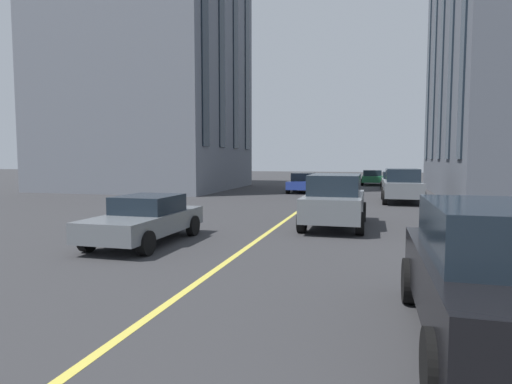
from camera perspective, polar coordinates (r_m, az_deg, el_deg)
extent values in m
cube|color=#D8C64C|center=(18.74, 5.01, -3.02)|extent=(80.00, 0.16, 0.01)
cube|color=slate|center=(25.13, 18.89, 0.45)|extent=(4.70, 1.95, 0.80)
cube|color=#19232D|center=(25.09, 18.94, 2.16)|extent=(2.59, 1.72, 0.70)
cylinder|color=black|center=(26.66, 16.66, -0.13)|extent=(0.76, 0.27, 0.76)
cylinder|color=black|center=(26.78, 20.66, -0.22)|extent=(0.76, 0.27, 0.76)
cylinder|color=black|center=(23.57, 16.83, -0.72)|extent=(0.76, 0.27, 0.76)
cylinder|color=black|center=(23.70, 21.36, -0.82)|extent=(0.76, 0.27, 0.76)
cube|color=slate|center=(35.44, 17.85, 1.27)|extent=(3.90, 1.75, 0.55)
cube|color=#19232D|center=(35.22, 17.88, 2.14)|extent=(1.64, 1.54, 0.55)
cylinder|color=black|center=(36.71, 16.44, 0.97)|extent=(0.60, 0.21, 0.60)
cylinder|color=black|center=(36.78, 19.05, 0.92)|extent=(0.60, 0.21, 0.60)
cylinder|color=black|center=(34.14, 16.52, 0.72)|extent=(0.60, 0.21, 0.60)
cylinder|color=black|center=(34.22, 19.33, 0.66)|extent=(0.60, 0.21, 0.60)
cube|color=navy|center=(30.84, 6.27, 1.00)|extent=(3.90, 1.75, 0.55)
cube|color=#19232D|center=(31.00, 6.33, 2.04)|extent=(1.64, 1.54, 0.55)
cylinder|color=black|center=(29.47, 7.48, 0.29)|extent=(0.60, 0.21, 0.60)
cylinder|color=black|center=(29.74, 4.27, 0.35)|extent=(0.60, 0.21, 0.60)
cylinder|color=black|center=(32.01, 8.11, 0.62)|extent=(0.60, 0.21, 0.60)
cylinder|color=black|center=(32.26, 5.15, 0.68)|extent=(0.60, 0.21, 0.60)
cube|color=#1E6038|center=(40.85, 15.25, 1.76)|extent=(4.40, 1.80, 0.55)
cube|color=#19232D|center=(40.61, 15.26, 2.48)|extent=(1.85, 1.58, 0.50)
cylinder|color=black|center=(42.33, 14.07, 1.50)|extent=(0.64, 0.22, 0.64)
cylinder|color=black|center=(42.33, 16.41, 1.45)|extent=(0.64, 0.22, 0.64)
cylinder|color=black|center=(39.43, 13.98, 1.29)|extent=(0.64, 0.22, 0.64)
cylinder|color=black|center=(39.43, 16.49, 1.23)|extent=(0.64, 0.22, 0.64)
cube|color=black|center=(6.44, 29.67, -11.20)|extent=(4.70, 1.95, 0.80)
cube|color=#19232D|center=(6.29, 29.93, -4.59)|extent=(2.59, 1.72, 0.70)
cylinder|color=black|center=(7.87, 19.93, -11.08)|extent=(0.76, 0.27, 0.76)
cylinder|color=black|center=(4.96, 23.00, -20.63)|extent=(0.76, 0.27, 0.76)
cube|color=slate|center=(15.60, 10.46, -1.73)|extent=(4.70, 1.95, 0.80)
cube|color=#19232D|center=(15.54, 10.50, 1.02)|extent=(2.59, 1.72, 0.70)
cylinder|color=black|center=(17.28, 7.78, -2.43)|extent=(0.76, 0.27, 0.76)
cylinder|color=black|center=(17.14, 14.00, -2.58)|extent=(0.76, 0.27, 0.76)
cylinder|color=black|center=(14.23, 6.14, -3.90)|extent=(0.76, 0.27, 0.76)
cylinder|color=black|center=(14.06, 13.71, -4.10)|extent=(0.76, 0.27, 0.76)
cube|color=slate|center=(12.83, -14.60, -3.98)|extent=(4.40, 1.80, 0.55)
cube|color=#19232D|center=(12.95, -14.16, -1.55)|extent=(1.85, 1.58, 0.50)
cylinder|color=black|center=(11.21, -14.43, -6.62)|extent=(0.64, 0.22, 0.64)
cylinder|color=black|center=(12.15, -21.57, -5.94)|extent=(0.64, 0.22, 0.64)
cylinder|color=black|center=(13.77, -8.42, -4.46)|extent=(0.64, 0.22, 0.64)
cylinder|color=black|center=(14.54, -14.68, -4.08)|extent=(0.64, 0.22, 0.64)
cube|color=slate|center=(37.32, -14.33, 18.60)|extent=(12.96, 13.78, 23.23)
cube|color=#19232D|center=(30.35, -6.86, 22.98)|extent=(1.10, 0.10, 17.66)
cube|color=#19232D|center=(33.23, -4.60, 21.35)|extent=(1.10, 0.10, 17.66)
cube|color=#19232D|center=(36.18, -2.75, 19.95)|extent=(1.10, 0.10, 17.66)
cube|color=#19232D|center=(39.17, -1.20, 18.75)|extent=(1.10, 0.10, 17.66)
cube|color=#19232D|center=(24.55, 25.98, 19.42)|extent=(1.10, 0.10, 13.08)
cube|color=#19232D|center=(27.87, 24.60, 17.60)|extent=(1.10, 0.10, 13.08)
cube|color=#19232D|center=(31.22, 23.54, 16.16)|extent=(1.10, 0.10, 13.08)
cube|color=#19232D|center=(34.59, 22.69, 15.00)|extent=(1.10, 0.10, 13.08)
cube|color=#19232D|center=(37.99, 22.00, 14.05)|extent=(1.10, 0.10, 13.08)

